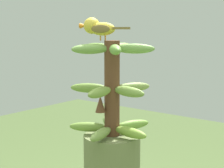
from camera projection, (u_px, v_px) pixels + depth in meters
banana_bunch at (112, 89)px, 1.27m from camera, size 0.31×0.31×0.34m
perched_bird at (98, 27)px, 1.25m from camera, size 0.07×0.20×0.08m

